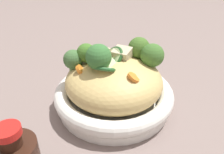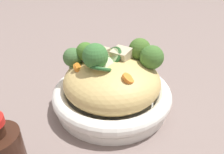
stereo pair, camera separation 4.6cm
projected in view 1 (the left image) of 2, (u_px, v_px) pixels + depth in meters
ground_plane at (112, 105)px, 0.50m from camera, size 3.00×3.00×0.00m
serving_bowl at (112, 96)px, 0.49m from camera, size 0.26×0.26×0.05m
noodle_heap at (112, 81)px, 0.47m from camera, size 0.20×0.20×0.10m
broccoli_florets at (115, 55)px, 0.45m from camera, size 0.22×0.13×0.07m
carrot_coins at (115, 60)px, 0.47m from camera, size 0.14×0.15×0.03m
zucchini_slices at (108, 62)px, 0.44m from camera, size 0.07×0.10×0.04m
chicken_chunks at (110, 55)px, 0.46m from camera, size 0.09×0.05×0.03m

